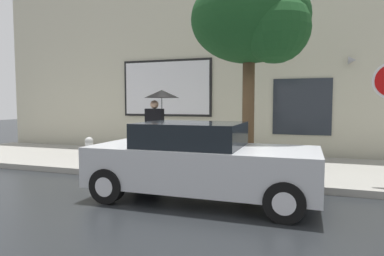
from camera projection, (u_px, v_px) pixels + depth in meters
ground_plane at (199, 198)px, 6.41m from camera, size 60.00×60.00×0.00m
sidewalk at (232, 166)px, 9.24m from camera, size 20.00×4.00×0.15m
building_facade at (248, 54)px, 11.36m from camera, size 20.00×0.67×7.00m
parked_car at (200, 162)px, 6.28m from camera, size 4.20×1.81×1.45m
fire_hydrant at (89, 150)px, 9.41m from camera, size 0.30×0.44×0.72m
pedestrian_with_umbrella at (159, 105)px, 9.50m from camera, size 0.99×0.99×2.04m
street_tree at (254, 22)px, 7.67m from camera, size 2.76×2.35×4.66m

